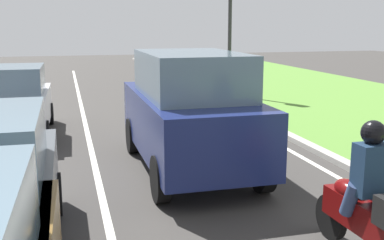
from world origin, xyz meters
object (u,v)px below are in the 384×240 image
Objects in this scene: car_hatchback_far at (14,102)px; traffic_light_near_right at (231,8)px; motorcycle at (369,221)px; rider_person at (371,168)px; car_suv_ahead at (189,111)px.

traffic_light_near_right is (7.40, 4.80, 2.46)m from car_hatchback_far.
rider_person reaches higher than motorcycle.
car_hatchback_far is 9.19m from motorcycle.
rider_person is at bearing 91.12° from motorcycle.
rider_person is at bearing -75.67° from car_suv_ahead.
rider_person is at bearing -59.07° from car_hatchback_far.
car_hatchback_far is 0.76× the size of traffic_light_near_right.
car_hatchback_far reaches higher than motorcycle.
car_suv_ahead reaches higher than rider_person.
motorcycle is 0.62m from rider_person.
car_suv_ahead is at bearing -114.24° from traffic_light_near_right.
motorcycle is at bearing -75.82° from car_suv_ahead.
motorcycle is at bearing -88.88° from rider_person.
motorcycle is at bearing -102.52° from traffic_light_near_right.
car_suv_ahead is at bearing 103.25° from motorcycle.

